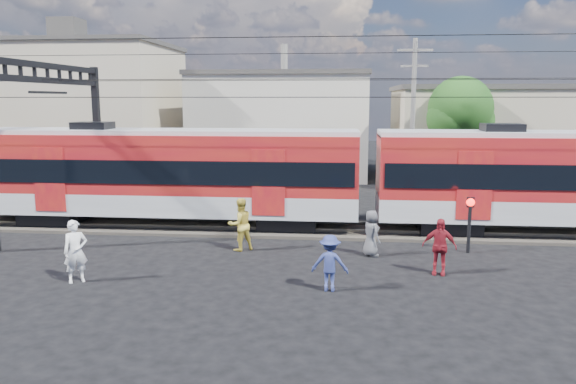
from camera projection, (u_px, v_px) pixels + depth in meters
name	position (u px, v px, depth m)	size (l,w,h in m)	color
ground	(254.00, 294.00, 15.78)	(120.00, 120.00, 0.00)	black
track_bed	(284.00, 228.00, 23.63)	(70.00, 3.40, 0.12)	#2D2823
rail_near	(282.00, 229.00, 22.87)	(70.00, 0.12, 0.12)	#59544C
rail_far	(286.00, 221.00, 24.34)	(70.00, 0.12, 0.12)	#59544C
commuter_train	(173.00, 172.00, 23.70)	(50.30, 3.08, 4.17)	black
catenary	(80.00, 106.00, 23.64)	(70.00, 9.30, 7.52)	black
building_west	(72.00, 110.00, 40.24)	(14.28, 10.20, 9.30)	tan
building_midwest	(284.00, 123.00, 41.88)	(12.24, 12.24, 7.30)	#BBB5A4
building_mideast	(517.00, 133.00, 37.46)	(16.32, 10.20, 6.30)	tan
utility_pole_mid	(413.00, 116.00, 29.18)	(1.80, 0.24, 8.50)	slate
tree_near	(463.00, 113.00, 31.89)	(3.82, 3.64, 6.72)	#382619
pedestrian_a	(76.00, 251.00, 16.71)	(0.69, 0.45, 1.89)	white
pedestrian_b	(240.00, 224.00, 20.24)	(0.93, 0.72, 1.91)	gold
pedestrian_c	(330.00, 263.00, 15.96)	(1.05, 0.61, 1.63)	navy
pedestrian_d	(439.00, 246.00, 17.45)	(1.05, 0.44, 1.79)	maroon
pedestrian_e	(371.00, 233.00, 19.53)	(0.79, 0.52, 1.62)	#4A4A4F
crossing_signal	(470.00, 214.00, 19.81)	(0.29, 0.29, 2.02)	black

